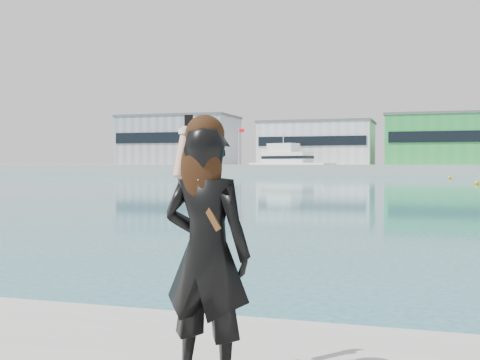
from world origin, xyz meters
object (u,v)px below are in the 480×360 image
Objects in this scene: buoy_near at (477,184)px; woman at (206,246)px; buoy_far at (179,177)px; buoy_extra at (450,179)px; motor_yacht at (289,163)px.

buoy_near is 63.99m from woman.
buoy_far is at bearing -60.67° from woman.
buoy_near and buoy_extra have the same top height.
woman is at bearing -95.75° from buoy_near.
buoy_extra is at bearing -86.76° from woman.
buoy_far is (-43.87, 24.23, 0.00)m from buoy_near.
motor_yacht is 36.94× the size of buoy_near.
motor_yacht reaches higher than woman.
buoy_extra is 0.30× the size of woman.
motor_yacht is 61.73m from buoy_near.
motor_yacht is at bearing -71.50° from woman.
motor_yacht is at bearing 120.96° from buoy_near.
motor_yacht is at bearing 67.04° from buoy_far.
motor_yacht is 36.94× the size of buoy_extra.
buoy_near is 50.12m from buoy_far.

